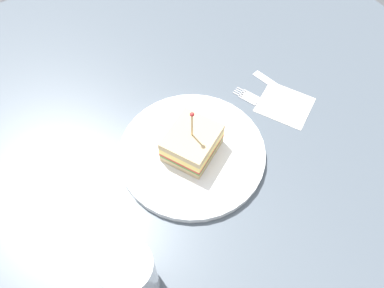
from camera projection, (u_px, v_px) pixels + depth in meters
ground_plane at (192, 157)px, 64.41cm from camera, size 115.27×115.27×2.00cm
plate at (192, 153)px, 63.06cm from camera, size 24.45×24.45×1.23cm
sandwich_half_center at (192, 142)px, 60.65cm from camera, size 10.47×10.92×10.19cm
drink_glass at (132, 277)px, 48.00cm from camera, size 6.55×6.55×10.62cm
napkin at (285, 105)px, 69.36cm from camera, size 12.07×11.71×0.15cm
fork at (258, 102)px, 69.60cm from camera, size 12.82×6.01×0.35cm
knife at (277, 87)px, 71.58cm from camera, size 12.34×3.85×0.35cm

